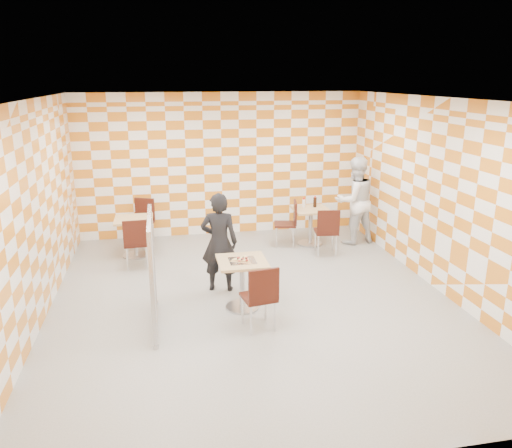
% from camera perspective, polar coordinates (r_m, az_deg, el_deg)
% --- Properties ---
extents(room_shell, '(7.00, 7.00, 7.00)m').
position_cam_1_polar(room_shell, '(7.77, -1.21, 3.14)').
color(room_shell, '#989892').
rests_on(room_shell, ground).
extents(main_table, '(0.70, 0.70, 0.75)m').
position_cam_1_polar(main_table, '(7.30, -1.58, -5.94)').
color(main_table, tan).
rests_on(main_table, ground).
extents(second_table, '(0.70, 0.70, 0.75)m').
position_cam_1_polar(second_table, '(10.13, 6.26, 0.43)').
color(second_table, tan).
rests_on(second_table, ground).
extents(empty_table, '(0.70, 0.70, 0.75)m').
position_cam_1_polar(empty_table, '(9.67, -13.72, -0.73)').
color(empty_table, tan).
rests_on(empty_table, ground).
extents(chair_main_front, '(0.48, 0.49, 0.92)m').
position_cam_1_polar(chair_main_front, '(6.64, 0.57, -7.95)').
color(chair_main_front, '#38130B').
rests_on(chair_main_front, ground).
extents(chair_second_front, '(0.48, 0.49, 0.92)m').
position_cam_1_polar(chair_second_front, '(9.50, 8.13, -0.50)').
color(chair_second_front, '#38130B').
rests_on(chair_second_front, ground).
extents(chair_second_side, '(0.50, 0.50, 0.92)m').
position_cam_1_polar(chair_second_side, '(10.00, 3.88, 0.48)').
color(chair_second_side, '#38130B').
rests_on(chair_second_side, ground).
extents(chair_empty_near, '(0.44, 0.45, 0.92)m').
position_cam_1_polar(chair_empty_near, '(9.01, -13.57, -1.76)').
color(chair_empty_near, '#38130B').
rests_on(chair_empty_near, ground).
extents(chair_empty_far, '(0.56, 0.56, 0.92)m').
position_cam_1_polar(chair_empty_far, '(10.39, -12.80, 0.72)').
color(chair_empty_far, '#38130B').
rests_on(chair_empty_far, ground).
extents(partition, '(0.08, 1.38, 1.55)m').
position_cam_1_polar(partition, '(6.85, -11.75, -5.31)').
color(partition, white).
rests_on(partition, ground).
extents(man_dark, '(0.66, 0.51, 1.59)m').
position_cam_1_polar(man_dark, '(7.85, -4.23, -2.10)').
color(man_dark, black).
rests_on(man_dark, ground).
extents(man_white, '(0.97, 0.81, 1.77)m').
position_cam_1_polar(man_white, '(10.29, 11.20, 2.65)').
color(man_white, white).
rests_on(man_white, ground).
extents(pizza_on_foil, '(0.40, 0.40, 0.04)m').
position_cam_1_polar(pizza_on_foil, '(7.19, -1.58, -4.08)').
color(pizza_on_foil, silver).
rests_on(pizza_on_foil, main_table).
extents(sport_bottle, '(0.06, 0.06, 0.20)m').
position_cam_1_polar(sport_bottle, '(10.16, 5.47, 2.42)').
color(sport_bottle, white).
rests_on(sport_bottle, second_table).
extents(soda_bottle, '(0.07, 0.07, 0.23)m').
position_cam_1_polar(soda_bottle, '(10.18, 6.75, 2.49)').
color(soda_bottle, black).
rests_on(soda_bottle, second_table).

